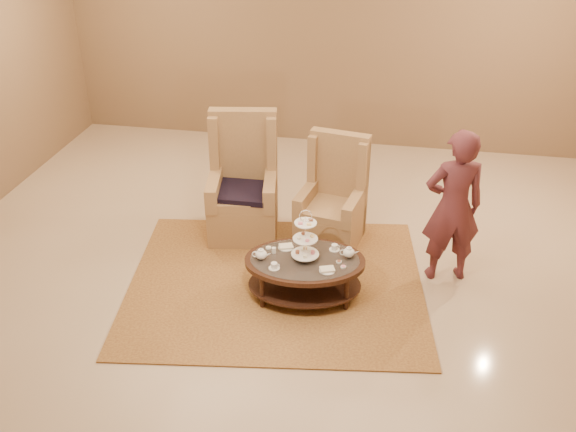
% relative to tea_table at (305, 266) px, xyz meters
% --- Properties ---
extents(ground, '(8.00, 8.00, 0.00)m').
position_rel_tea_table_xyz_m(ground, '(-0.22, 0.03, -0.36)').
color(ground, '#C6AE93').
rests_on(ground, ground).
extents(ceiling, '(8.00, 8.00, 0.02)m').
position_rel_tea_table_xyz_m(ceiling, '(-0.22, 0.03, -0.36)').
color(ceiling, white).
rests_on(ceiling, ground).
extents(wall_back, '(8.00, 0.04, 3.50)m').
position_rel_tea_table_xyz_m(wall_back, '(-0.22, 4.03, 1.39)').
color(wall_back, '#846548').
rests_on(wall_back, ground).
extents(rug, '(3.36, 2.93, 0.02)m').
position_rel_tea_table_xyz_m(rug, '(-0.33, 0.15, -0.36)').
color(rug, '#A77B3B').
rests_on(rug, ground).
extents(tea_table, '(1.30, 0.99, 1.00)m').
position_rel_tea_table_xyz_m(tea_table, '(0.00, 0.00, 0.00)').
color(tea_table, black).
rests_on(tea_table, ground).
extents(armchair_left, '(0.89, 0.91, 1.43)m').
position_rel_tea_table_xyz_m(armchair_left, '(-0.91, 1.18, 0.12)').
color(armchair_left, '#A1784B').
rests_on(armchair_left, ground).
extents(armchair_right, '(0.79, 0.81, 1.25)m').
position_rel_tea_table_xyz_m(armchair_right, '(0.14, 1.16, 0.06)').
color(armchair_right, '#A1784B').
rests_on(armchair_right, ground).
extents(person, '(0.69, 0.53, 1.67)m').
position_rel_tea_table_xyz_m(person, '(1.41, 0.62, 0.47)').
color(person, '#56252C').
rests_on(person, ground).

